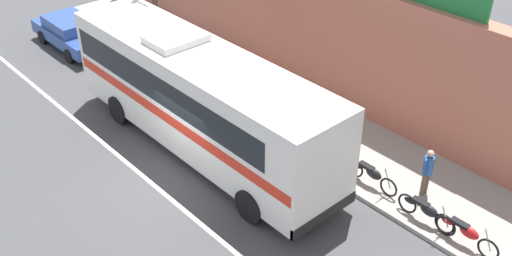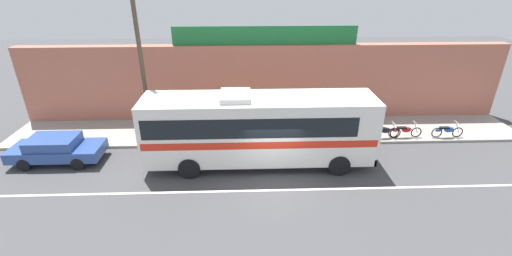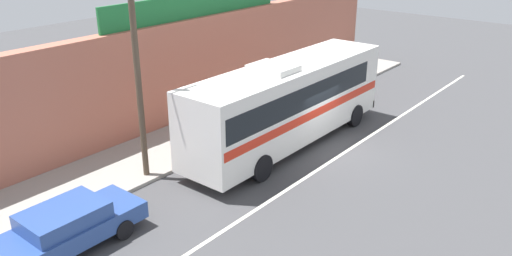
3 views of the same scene
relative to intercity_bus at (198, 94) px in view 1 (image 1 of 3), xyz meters
name	(u,v)px [view 1 (image 1 of 3)]	position (x,y,z in m)	size (l,w,h in m)	color
ground_plane	(176,175)	(0.70, -1.57, -2.07)	(70.00, 70.00, 0.00)	#444447
sidewalk_slab	(292,116)	(0.70, 3.63, -2.00)	(30.00, 3.60, 0.14)	gray
storefront_facade	(336,41)	(0.70, 5.78, 0.33)	(30.00, 0.70, 4.80)	#B26651
road_center_stripe	(155,186)	(0.70, -2.37, -2.06)	(30.00, 0.14, 0.01)	silver
intercity_bus	(198,94)	(0.00, 0.00, 0.00)	(11.11, 2.66, 3.78)	white
parked_car	(71,32)	(-10.18, 0.57, -1.33)	(4.47, 1.89, 1.37)	#2D4C93
motorcycle_orange	(426,211)	(7.33, 2.28, -1.50)	(1.89, 0.56, 0.94)	black
motorcycle_black	(371,174)	(5.25, 2.48, -1.50)	(1.90, 0.56, 0.94)	black
motorcycle_blue	(465,232)	(8.55, 2.33, -1.50)	(1.93, 0.56, 0.94)	black
pedestrian_far_right	(428,169)	(6.57, 3.36, -1.02)	(0.30, 0.48, 1.57)	brown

